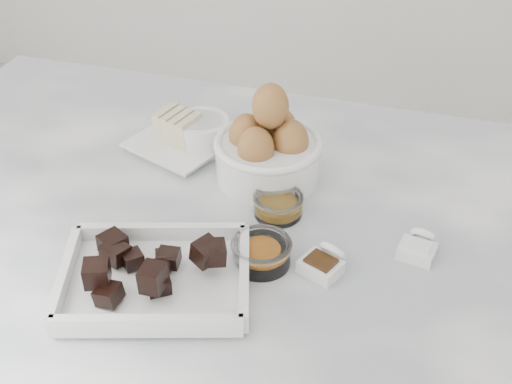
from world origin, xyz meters
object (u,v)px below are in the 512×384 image
chocolate_dish (154,273)px  butter_plate (180,136)px  egg_bowl (268,148)px  honey_bowl (278,204)px  salt_spoon (418,247)px  zest_bowl (261,252)px  sugar_ramekin (202,132)px  vanilla_spoon (324,262)px

chocolate_dish → butter_plate: (-0.09, 0.32, -0.00)m
egg_bowl → chocolate_dish: bearing=-103.8°
butter_plate → honey_bowl: size_ratio=2.51×
butter_plate → salt_spoon: (0.41, -0.16, -0.01)m
zest_bowl → salt_spoon: bearing=21.5°
sugar_ramekin → zest_bowl: bearing=-54.9°
egg_bowl → salt_spoon: bearing=-25.9°
chocolate_dish → butter_plate: chocolate_dish is taller
vanilla_spoon → zest_bowl: bearing=-173.2°
chocolate_dish → sugar_ramekin: 0.33m
butter_plate → vanilla_spoon: butter_plate is taller
honey_bowl → salt_spoon: (0.20, -0.03, -0.00)m
honey_bowl → zest_bowl: (0.01, -0.11, 0.00)m
sugar_ramekin → honey_bowl: 0.22m
chocolate_dish → salt_spoon: 0.35m
sugar_ramekin → vanilla_spoon: (0.25, -0.24, -0.02)m
butter_plate → honey_bowl: butter_plate is taller
egg_bowl → sugar_ramekin: bearing=158.7°
chocolate_dish → butter_plate: bearing=106.0°
sugar_ramekin → zest_bowl: (0.17, -0.25, -0.01)m
sugar_ramekin → salt_spoon: 0.41m
butter_plate → sugar_ramekin: (0.04, 0.01, 0.01)m
butter_plate → sugar_ramekin: bearing=12.0°
sugar_ramekin → salt_spoon: sugar_ramekin is taller
sugar_ramekin → vanilla_spoon: size_ratio=1.20×
chocolate_dish → sugar_ramekin: bearing=99.8°
egg_bowl → zest_bowl: bearing=-76.6°
egg_bowl → honey_bowl: bearing=-65.4°
zest_bowl → sugar_ramekin: bearing=125.1°
honey_bowl → sugar_ramekin: bearing=140.6°
butter_plate → salt_spoon: size_ratio=2.92×
sugar_ramekin → salt_spoon: size_ratio=1.40×
chocolate_dish → vanilla_spoon: size_ratio=3.79×
honey_bowl → vanilla_spoon: (0.09, -0.10, -0.00)m
sugar_ramekin → butter_plate: bearing=-168.0°
honey_bowl → zest_bowl: zest_bowl is taller
chocolate_dish → vanilla_spoon: (0.20, 0.09, -0.01)m
chocolate_dish → butter_plate: size_ratio=1.51×
egg_bowl → honey_bowl: (0.04, -0.09, -0.04)m
sugar_ramekin → egg_bowl: 0.14m
chocolate_dish → sugar_ramekin: chocolate_dish is taller
chocolate_dish → salt_spoon: size_ratio=4.40×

